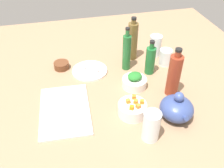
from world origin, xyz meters
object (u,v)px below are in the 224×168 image
teapot (177,108)px  drinking_glass_1 (155,46)px  bowl_greens (134,83)px  bottle_3 (133,41)px  bowl_small_side (61,65)px  drinking_glass_0 (165,57)px  bowl_carrots (132,109)px  cutting_board (65,110)px  plate_tofu (90,71)px  bottle_2 (127,52)px  bottle_1 (174,75)px  drinking_glass_2 (151,126)px  bottle_0 (150,60)px

teapot → drinking_glass_1: teapot is taller
bowl_greens → bottle_3: (-27.46, 6.90, 9.30)cm
teapot → bottle_3: bottle_3 is taller
bowl_small_side → drinking_glass_0: bearing=81.0°
bowl_carrots → bottle_3: 49.70cm
cutting_board → drinking_glass_0: drinking_glass_0 is taller
plate_tofu → teapot: 55.27cm
bowl_greens → bottle_2: 19.35cm
bottle_1 → drinking_glass_0: bottle_1 is taller
bottle_2 → drinking_glass_2: bearing=-4.6°
bowl_small_side → bottle_1: bearing=56.3°
bowl_greens → drinking_glass_1: bearing=141.6°
bottle_1 → drinking_glass_2: (25.10, -20.55, -4.41)cm
bottle_3 → drinking_glass_2: bottle_3 is taller
cutting_board → bottle_0: size_ratio=1.72×
cutting_board → drinking_glass_1: bearing=122.7°
drinking_glass_2 → bottle_1: bearing=140.7°
bottle_2 → drinking_glass_0: size_ratio=2.68×
bowl_small_side → bottle_1: size_ratio=0.33×
teapot → drinking_glass_0: (-41.95, 12.28, -0.60)cm
bowl_greens → bottle_0: 16.93cm
cutting_board → bowl_greens: bowl_greens is taller
bowl_greens → bowl_carrots: (19.43, -7.06, 0.53)cm
plate_tofu → drinking_glass_1: bearing=101.8°
plate_tofu → bottle_2: (1.36, 21.22, 10.39)cm
plate_tofu → teapot: (44.42, 32.54, 4.79)cm
cutting_board → teapot: (15.29, 49.10, 4.89)cm
cutting_board → teapot: teapot is taller
cutting_board → drinking_glass_2: bearing=54.3°
bottle_3 → drinking_glass_1: 15.88cm
bowl_greens → bottle_1: bearing=60.7°
bottle_0 → drinking_glass_0: (-5.97, 11.94, -3.66)cm
plate_tofu → drinking_glass_0: bearing=86.8°
bottle_2 → bowl_small_side: bearing=-103.0°
cutting_board → bottle_1: size_ratio=1.34×
cutting_board → bowl_carrots: size_ratio=2.64×
bottle_0 → drinking_glass_2: bearing=-19.4°
bottle_2 → bottle_3: 12.01cm
bowl_greens → bottle_2: size_ratio=0.50×
bottle_0 → drinking_glass_1: bottle_0 is taller
bowl_small_side → bottle_2: (8.45, 36.57, 9.02)cm
cutting_board → bottle_3: size_ratio=1.32×
cutting_board → bottle_3: bottle_3 is taller
bowl_greens → drinking_glass_2: (34.52, -3.78, 4.52)cm
bowl_small_side → teapot: bearing=42.9°
bottle_0 → drinking_glass_2: (44.82, -15.82, -1.42)cm
bowl_greens → bowl_carrots: size_ratio=0.97×
bowl_greens → bowl_carrots: 20.68cm
cutting_board → bottle_2: size_ratio=1.36×
bottle_1 → bottle_0: bearing=-166.5°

